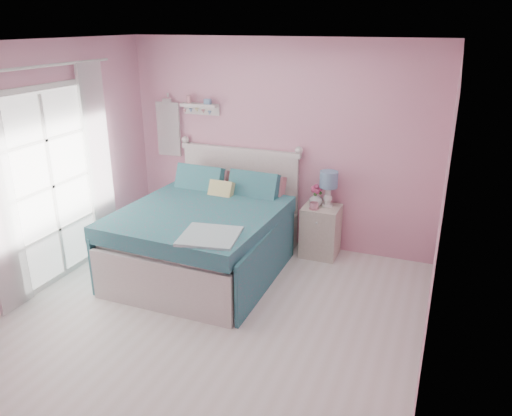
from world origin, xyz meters
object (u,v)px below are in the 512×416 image
Objects in this scene: vase at (316,199)px; teacup at (314,206)px; nightstand at (321,231)px; table_lamp at (329,182)px; bed at (207,235)px.

teacup is at bearing -83.49° from vase.
table_lamp is at bearing 50.04° from nightstand.
vase is 1.58× the size of teacup.
vase is at bearing 96.51° from teacup.
bed is at bearing -144.51° from nightstand.
bed is 12.53× the size of vase.
vase is at bearing -169.88° from table_lamp.
nightstand is 5.89× the size of teacup.
table_lamp is 4.05× the size of teacup.
nightstand is (1.16, 0.83, -0.09)m from bed.
teacup is (1.09, 0.72, 0.27)m from bed.
table_lamp is 2.55× the size of vase.
vase is 0.15m from teacup.
nightstand is 0.63m from table_lamp.
nightstand is at bearing -129.96° from table_lamp.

